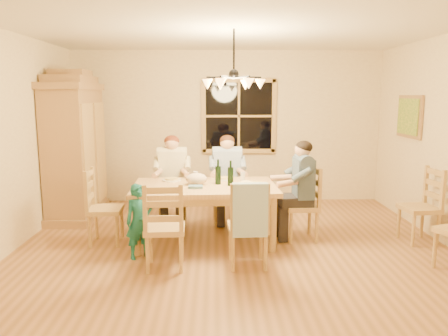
{
  "coord_description": "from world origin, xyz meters",
  "views": [
    {
      "loc": [
        -0.24,
        -5.37,
        1.92
      ],
      "look_at": [
        -0.12,
        0.1,
        1.0
      ],
      "focal_mm": 35.0,
      "sensor_mm": 36.0,
      "label": 1
    }
  ],
  "objects_px": {
    "chair_far_left": "(173,203)",
    "wine_bottle_b": "(231,173)",
    "chair_end_right": "(301,217)",
    "adult_slate_man": "(302,178)",
    "wine_bottle_a": "(218,172)",
    "chair_far_right": "(227,202)",
    "chair_near_left": "(165,242)",
    "chair_end_left": "(106,221)",
    "chair_near_right": "(247,240)",
    "dining_table": "(205,193)",
    "adult_woman": "(172,168)",
    "chandelier": "(234,82)",
    "adult_plaid_man": "(227,168)",
    "armoire": "(75,151)",
    "chair_spare_back": "(418,219)",
    "child": "(139,221)"
  },
  "relations": [
    {
      "from": "chair_far_left",
      "to": "wine_bottle_b",
      "type": "height_order",
      "value": "wine_bottle_b"
    },
    {
      "from": "chair_end_right",
      "to": "adult_slate_man",
      "type": "relative_size",
      "value": 1.13
    },
    {
      "from": "chair_far_left",
      "to": "wine_bottle_a",
      "type": "relative_size",
      "value": 3.0
    },
    {
      "from": "chair_far_right",
      "to": "chair_near_left",
      "type": "height_order",
      "value": "same"
    },
    {
      "from": "chair_end_left",
      "to": "wine_bottle_a",
      "type": "relative_size",
      "value": 3.0
    },
    {
      "from": "chair_near_right",
      "to": "wine_bottle_a",
      "type": "height_order",
      "value": "wine_bottle_a"
    },
    {
      "from": "chair_near_right",
      "to": "adult_slate_man",
      "type": "relative_size",
      "value": 1.13
    },
    {
      "from": "dining_table",
      "to": "adult_woman",
      "type": "xyz_separation_m",
      "value": [
        -0.5,
        0.85,
        0.18
      ]
    },
    {
      "from": "chandelier",
      "to": "adult_plaid_man",
      "type": "height_order",
      "value": "chandelier"
    },
    {
      "from": "dining_table",
      "to": "adult_plaid_man",
      "type": "height_order",
      "value": "adult_plaid_man"
    },
    {
      "from": "armoire",
      "to": "chair_spare_back",
      "type": "relative_size",
      "value": 2.32
    },
    {
      "from": "chair_far_right",
      "to": "chair_near_left",
      "type": "relative_size",
      "value": 1.0
    },
    {
      "from": "adult_woman",
      "to": "chair_spare_back",
      "type": "bearing_deg",
      "value": 161.73
    },
    {
      "from": "adult_slate_man",
      "to": "chair_spare_back",
      "type": "relative_size",
      "value": 0.88
    },
    {
      "from": "chair_end_left",
      "to": "chair_spare_back",
      "type": "bearing_deg",
      "value": 87.12
    },
    {
      "from": "wine_bottle_a",
      "to": "child",
      "type": "bearing_deg",
      "value": -145.18
    },
    {
      "from": "armoire",
      "to": "chair_near_left",
      "type": "bearing_deg",
      "value": -52.95
    },
    {
      "from": "chandelier",
      "to": "adult_plaid_man",
      "type": "distance_m",
      "value": 1.66
    },
    {
      "from": "chair_near_right",
      "to": "wine_bottle_a",
      "type": "distance_m",
      "value": 1.15
    },
    {
      "from": "chair_far_right",
      "to": "child",
      "type": "xyz_separation_m",
      "value": [
        -1.08,
        -1.49,
        0.15
      ]
    },
    {
      "from": "armoire",
      "to": "chair_spare_back",
      "type": "xyz_separation_m",
      "value": [
        4.87,
        -1.34,
        -0.75
      ]
    },
    {
      "from": "chandelier",
      "to": "adult_slate_man",
      "type": "height_order",
      "value": "chandelier"
    },
    {
      "from": "chair_near_left",
      "to": "chair_end_right",
      "type": "height_order",
      "value": "same"
    },
    {
      "from": "chair_far_left",
      "to": "chair_end_left",
      "type": "distance_m",
      "value": 1.2
    },
    {
      "from": "wine_bottle_a",
      "to": "chair_spare_back",
      "type": "distance_m",
      "value": 2.72
    },
    {
      "from": "chair_near_left",
      "to": "chair_end_left",
      "type": "xyz_separation_m",
      "value": [
        -0.86,
        0.84,
        0.0
      ]
    },
    {
      "from": "adult_plaid_man",
      "to": "wine_bottle_a",
      "type": "xyz_separation_m",
      "value": [
        -0.14,
        -0.83,
        0.08
      ]
    },
    {
      "from": "wine_bottle_a",
      "to": "adult_plaid_man",
      "type": "bearing_deg",
      "value": 80.22
    },
    {
      "from": "adult_slate_man",
      "to": "adult_woman",
      "type": "bearing_deg",
      "value": 63.43
    },
    {
      "from": "dining_table",
      "to": "chair_far_left",
      "type": "relative_size",
      "value": 1.92
    },
    {
      "from": "adult_plaid_man",
      "to": "chair_spare_back",
      "type": "height_order",
      "value": "adult_plaid_man"
    },
    {
      "from": "chair_near_right",
      "to": "adult_plaid_man",
      "type": "height_order",
      "value": "adult_plaid_man"
    },
    {
      "from": "chandelier",
      "to": "chair_near_right",
      "type": "height_order",
      "value": "chandelier"
    },
    {
      "from": "chair_near_right",
      "to": "armoire",
      "type": "bearing_deg",
      "value": 137.82
    },
    {
      "from": "dining_table",
      "to": "child",
      "type": "xyz_separation_m",
      "value": [
        -0.76,
        -0.59,
        -0.21
      ]
    },
    {
      "from": "wine_bottle_b",
      "to": "child",
      "type": "xyz_separation_m",
      "value": [
        -1.1,
        -0.55,
        -0.48
      ]
    },
    {
      "from": "chandelier",
      "to": "child",
      "type": "height_order",
      "value": "chandelier"
    },
    {
      "from": "chair_near_left",
      "to": "wine_bottle_a",
      "type": "bearing_deg",
      "value": 55.16
    },
    {
      "from": "chair_spare_back",
      "to": "wine_bottle_b",
      "type": "bearing_deg",
      "value": 82.83
    },
    {
      "from": "chair_near_right",
      "to": "child",
      "type": "xyz_separation_m",
      "value": [
        -1.26,
        0.26,
        0.15
      ]
    },
    {
      "from": "adult_plaid_man",
      "to": "chair_spare_back",
      "type": "bearing_deg",
      "value": 156.19
    },
    {
      "from": "armoire",
      "to": "chair_far_right",
      "type": "bearing_deg",
      "value": -8.9
    },
    {
      "from": "chair_end_left",
      "to": "adult_plaid_man",
      "type": "bearing_deg",
      "value": 117.98
    },
    {
      "from": "chandelier",
      "to": "adult_woman",
      "type": "relative_size",
      "value": 0.88
    },
    {
      "from": "dining_table",
      "to": "adult_plaid_man",
      "type": "xyz_separation_m",
      "value": [
        0.32,
        0.89,
        0.18
      ]
    },
    {
      "from": "chair_near_right",
      "to": "child",
      "type": "height_order",
      "value": "chair_near_right"
    },
    {
      "from": "adult_woman",
      "to": "chair_near_left",
      "type": "bearing_deg",
      "value": 90.0
    },
    {
      "from": "chair_end_left",
      "to": "chandelier",
      "type": "bearing_deg",
      "value": 82.06
    },
    {
      "from": "chair_near_left",
      "to": "chair_spare_back",
      "type": "distance_m",
      "value": 3.34
    },
    {
      "from": "dining_table",
      "to": "wine_bottle_b",
      "type": "bearing_deg",
      "value": -6.78
    }
  ]
}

